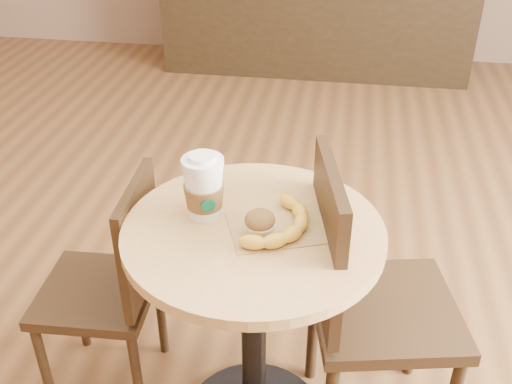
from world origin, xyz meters
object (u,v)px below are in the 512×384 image
(chair_left, at_px, (113,283))
(cafe_table, at_px, (254,298))
(chair_right, at_px, (364,297))
(coffee_cup, at_px, (204,189))
(muffin, at_px, (260,224))
(banana, at_px, (280,222))

(chair_left, bearing_deg, cafe_table, 74.51)
(chair_left, relative_size, chair_right, 0.86)
(coffee_cup, distance_m, muffin, 0.17)
(muffin, bearing_deg, chair_left, 164.29)
(chair_right, bearing_deg, cafe_table, 92.41)
(coffee_cup, height_order, muffin, coffee_cup)
(chair_right, distance_m, coffee_cup, 0.54)
(cafe_table, bearing_deg, coffee_cup, 165.44)
(chair_right, distance_m, banana, 0.37)
(chair_left, xyz_separation_m, banana, (0.51, -0.09, 0.35))
(muffin, distance_m, banana, 0.06)
(chair_right, relative_size, banana, 3.52)
(banana, bearing_deg, chair_right, 41.12)
(cafe_table, height_order, chair_left, chair_left)
(cafe_table, relative_size, muffin, 9.79)
(cafe_table, bearing_deg, banana, 4.99)
(chair_left, distance_m, coffee_cup, 0.52)
(banana, bearing_deg, coffee_cup, -163.96)
(chair_right, relative_size, coffee_cup, 5.13)
(banana, bearing_deg, chair_left, -166.18)
(coffee_cup, relative_size, muffin, 2.30)
(chair_right, height_order, muffin, chair_right)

